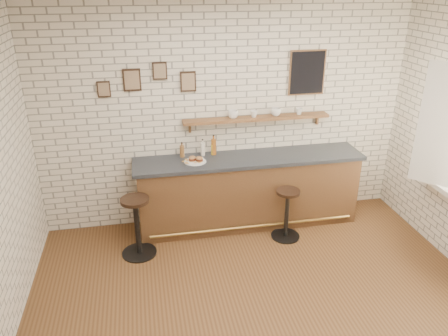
# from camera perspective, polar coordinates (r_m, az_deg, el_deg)

# --- Properties ---
(ground) EXTENTS (5.00, 5.00, 0.00)m
(ground) POSITION_cam_1_polar(r_m,az_deg,el_deg) (4.93, 5.08, -17.37)
(ground) COLOR brown
(ground) RESTS_ON ground
(bar_counter) EXTENTS (3.10, 0.65, 1.01)m
(bar_counter) POSITION_cam_1_polar(r_m,az_deg,el_deg) (6.07, 3.22, -2.96)
(bar_counter) COLOR brown
(bar_counter) RESTS_ON ground
(sandwich_plate) EXTENTS (0.28, 0.28, 0.01)m
(sandwich_plate) POSITION_cam_1_polar(r_m,az_deg,el_deg) (5.70, -3.79, 0.84)
(sandwich_plate) COLOR white
(sandwich_plate) RESTS_ON bar_counter
(ciabatta_sandwich) EXTENTS (0.21, 0.15, 0.06)m
(ciabatta_sandwich) POSITION_cam_1_polar(r_m,az_deg,el_deg) (5.69, -3.71, 1.20)
(ciabatta_sandwich) COLOR #B8824B
(ciabatta_sandwich) RESTS_ON sandwich_plate
(potato_chips) EXTENTS (0.26, 0.19, 0.00)m
(potato_chips) POSITION_cam_1_polar(r_m,az_deg,el_deg) (5.69, -3.90, 0.90)
(potato_chips) COLOR gold
(potato_chips) RESTS_ON sandwich_plate
(bitters_bottle_brown) EXTENTS (0.06, 0.06, 0.20)m
(bitters_bottle_brown) POSITION_cam_1_polar(r_m,az_deg,el_deg) (5.85, -5.49, 2.23)
(bitters_bottle_brown) COLOR brown
(bitters_bottle_brown) RESTS_ON bar_counter
(bitters_bottle_white) EXTENTS (0.06, 0.06, 0.23)m
(bitters_bottle_white) POSITION_cam_1_polar(r_m,az_deg,el_deg) (5.88, -2.80, 2.53)
(bitters_bottle_white) COLOR silver
(bitters_bottle_white) RESTS_ON bar_counter
(bitters_bottle_amber) EXTENTS (0.07, 0.07, 0.28)m
(bitters_bottle_amber) POSITION_cam_1_polar(r_m,az_deg,el_deg) (5.90, -1.36, 2.82)
(bitters_bottle_amber) COLOR #9A5418
(bitters_bottle_amber) RESTS_ON bar_counter
(condiment_bottle_yellow) EXTENTS (0.06, 0.06, 0.19)m
(condiment_bottle_yellow) POSITION_cam_1_polar(r_m,az_deg,el_deg) (5.91, -1.41, 2.51)
(condiment_bottle_yellow) COLOR yellow
(condiment_bottle_yellow) RESTS_ON bar_counter
(bar_stool_left) EXTENTS (0.44, 0.44, 0.79)m
(bar_stool_left) POSITION_cam_1_polar(r_m,az_deg,el_deg) (5.53, -11.30, -7.29)
(bar_stool_left) COLOR black
(bar_stool_left) RESTS_ON ground
(bar_stool_right) EXTENTS (0.39, 0.39, 0.70)m
(bar_stool_right) POSITION_cam_1_polar(r_m,az_deg,el_deg) (5.85, 8.21, -5.76)
(bar_stool_right) COLOR black
(bar_stool_right) RESTS_ON ground
(wall_shelf) EXTENTS (2.00, 0.18, 0.18)m
(wall_shelf) POSITION_cam_1_polar(r_m,az_deg,el_deg) (5.92, 4.29, 6.47)
(wall_shelf) COLOR brown
(wall_shelf) RESTS_ON ground
(shelf_cup_a) EXTENTS (0.15, 0.15, 0.11)m
(shelf_cup_a) POSITION_cam_1_polar(r_m,az_deg,el_deg) (5.82, 1.20, 7.01)
(shelf_cup_a) COLOR white
(shelf_cup_a) RESTS_ON wall_shelf
(shelf_cup_b) EXTENTS (0.12, 0.12, 0.09)m
(shelf_cup_b) POSITION_cam_1_polar(r_m,az_deg,el_deg) (5.88, 3.92, 7.06)
(shelf_cup_b) COLOR white
(shelf_cup_b) RESTS_ON wall_shelf
(shelf_cup_c) EXTENTS (0.18, 0.18, 0.11)m
(shelf_cup_c) POSITION_cam_1_polar(r_m,az_deg,el_deg) (5.97, 6.79, 7.28)
(shelf_cup_c) COLOR white
(shelf_cup_c) RESTS_ON wall_shelf
(shelf_cup_d) EXTENTS (0.10, 0.10, 0.08)m
(shelf_cup_d) POSITION_cam_1_polar(r_m,az_deg,el_deg) (6.08, 9.78, 7.29)
(shelf_cup_d) COLOR white
(shelf_cup_d) RESTS_ON wall_shelf
(back_wall_decor) EXTENTS (2.96, 0.02, 0.56)m
(back_wall_decor) POSITION_cam_1_polar(r_m,az_deg,el_deg) (5.80, 2.56, 11.97)
(back_wall_decor) COLOR black
(back_wall_decor) RESTS_ON ground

